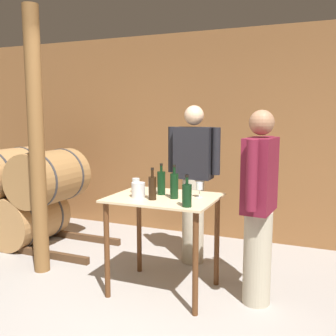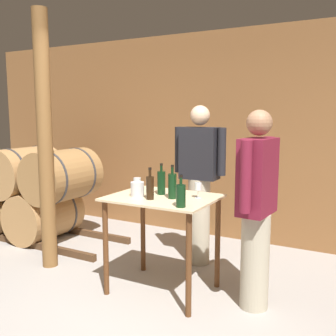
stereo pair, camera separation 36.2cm
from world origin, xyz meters
TOP-DOWN VIEW (x-y plane):
  - back_wall at (0.00, 2.70)m, footprint 8.40×0.05m
  - barrel_rack at (-2.35, 1.48)m, footprint 2.91×0.86m
  - tasting_table at (-0.05, 0.89)m, footprint 0.95×0.75m
  - wooden_post at (-1.42, 0.82)m, footprint 0.16×0.16m
  - wine_bottle_far_left at (-0.10, 0.96)m, footprint 0.08×0.08m
  - wine_bottle_left at (-0.09, 0.73)m, footprint 0.07×0.07m
  - wine_bottle_center at (0.07, 0.86)m, footprint 0.07×0.07m
  - wine_bottle_right at (0.28, 0.60)m, footprint 0.08×0.08m
  - wine_glass_near_left at (-0.36, 0.94)m, footprint 0.07×0.07m
  - wine_glass_near_center at (0.26, 0.98)m, footprint 0.06×0.06m
  - ice_bucket at (-0.25, 0.78)m, footprint 0.12×0.12m
  - person_host at (0.80, 0.98)m, footprint 0.25×0.59m
  - person_visitor_with_scarf at (-0.04, 1.68)m, footprint 0.59×0.24m

SIDE VIEW (x-z plane):
  - barrel_rack at x=-2.35m, z-range -0.02..1.19m
  - tasting_table at x=-0.05m, z-range 0.27..1.17m
  - person_host at x=0.80m, z-range 0.05..1.73m
  - person_visitor_with_scarf at x=-0.04m, z-range 0.05..1.79m
  - ice_bucket at x=-0.25m, z-range 0.90..1.04m
  - wine_bottle_right at x=0.28m, z-range 0.87..1.13m
  - wine_glass_near_center at x=0.26m, z-range 0.93..1.07m
  - wine_glass_near_left at x=-0.36m, z-range 0.94..1.08m
  - wine_bottle_left at x=-0.09m, z-range 0.87..1.15m
  - wine_bottle_far_left at x=-0.10m, z-range 0.87..1.16m
  - wine_bottle_center at x=0.07m, z-range 0.87..1.17m
  - back_wall at x=0.00m, z-range 0.00..2.70m
  - wooden_post at x=-1.42m, z-range 0.00..2.70m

